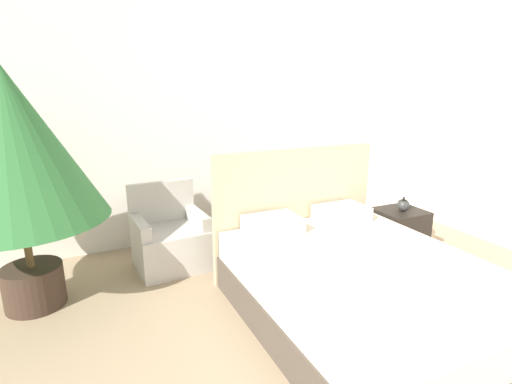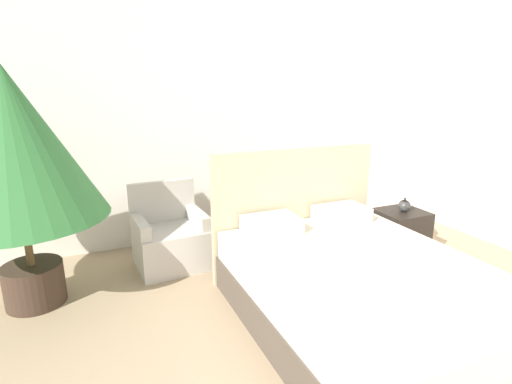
% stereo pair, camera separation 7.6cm
% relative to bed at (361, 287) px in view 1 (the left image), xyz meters
% --- Properties ---
extents(wall_back, '(10.00, 0.06, 2.90)m').
position_rel_bed_xyz_m(wall_back, '(-0.32, 2.30, 1.15)').
color(wall_back, silver).
rests_on(wall_back, ground_plane).
extents(bed, '(1.69, 2.23, 1.23)m').
position_rel_bed_xyz_m(bed, '(0.00, 0.00, 0.00)').
color(bed, '#4C4238').
rests_on(bed, ground_plane).
extents(armchair_near_window_left, '(0.72, 0.65, 0.84)m').
position_rel_bed_xyz_m(armchair_near_window_left, '(-1.12, 1.61, -0.03)').
color(armchair_near_window_left, '#B7B2A8').
rests_on(armchair_near_window_left, ground_plane).
extents(armchair_near_window_right, '(0.69, 0.62, 0.84)m').
position_rel_bed_xyz_m(armchair_near_window_right, '(-0.04, 1.61, -0.03)').
color(armchair_near_window_right, '#B7B2A8').
rests_on(armchair_near_window_right, ground_plane).
extents(potted_palm, '(1.35, 1.35, 1.98)m').
position_rel_bed_xyz_m(potted_palm, '(-2.34, 1.34, 1.04)').
color(potted_palm, '#38281E').
rests_on(potted_palm, ground_plane).
extents(nightstand, '(0.47, 0.44, 0.53)m').
position_rel_bed_xyz_m(nightstand, '(1.17, 0.81, -0.03)').
color(nightstand, black).
rests_on(nightstand, ground_plane).
extents(table_lamp, '(0.27, 0.27, 0.38)m').
position_rel_bed_xyz_m(table_lamp, '(1.16, 0.79, 0.49)').
color(table_lamp, '#333333').
rests_on(table_lamp, nightstand).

